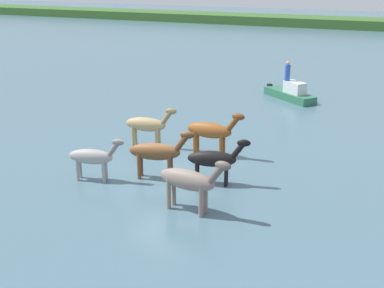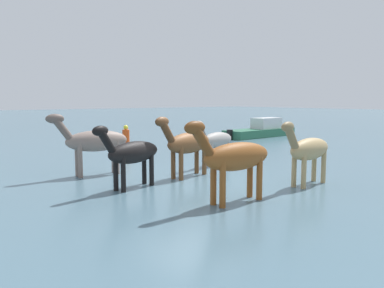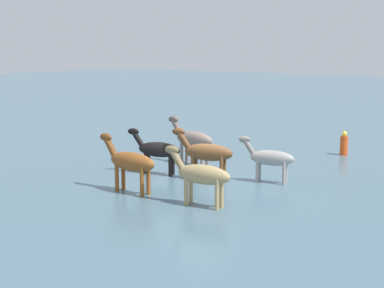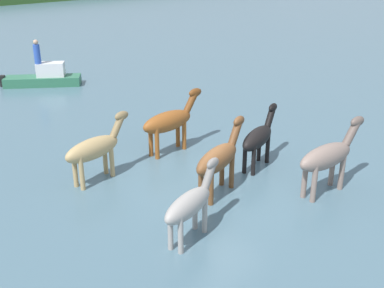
% 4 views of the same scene
% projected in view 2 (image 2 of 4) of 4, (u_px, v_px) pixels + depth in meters
% --- Properties ---
extents(ground_plane, '(166.12, 166.12, 0.00)m').
position_uv_depth(ground_plane, '(188.00, 179.00, 12.22)').
color(ground_plane, '#476675').
extents(horse_dark_mare, '(2.53, 1.02, 1.96)m').
position_uv_depth(horse_dark_mare, '(187.00, 143.00, 12.43)').
color(horse_dark_mare, brown).
rests_on(horse_dark_mare, ground_plane).
extents(horse_rear_stallion, '(2.62, 0.84, 2.02)m').
position_uv_depth(horse_rear_stallion, '(94.00, 141.00, 12.70)').
color(horse_rear_stallion, gray).
rests_on(horse_rear_stallion, ground_plane).
extents(horse_pinto_flank, '(2.33, 0.97, 1.81)m').
position_uv_depth(horse_pinto_flank, '(132.00, 153.00, 10.85)').
color(horse_pinto_flank, black).
rests_on(horse_pinto_flank, ground_plane).
extents(horse_dun_straggler, '(2.43, 0.77, 1.88)m').
position_uv_depth(horse_dun_straggler, '(308.00, 150.00, 11.25)').
color(horse_dun_straggler, tan).
rests_on(horse_dun_straggler, ground_plane).
extents(horse_chestnut_trailing, '(2.22, 0.87, 1.71)m').
position_uv_depth(horse_chestnut_trailing, '(216.00, 140.00, 14.62)').
color(horse_chestnut_trailing, '#9E9993').
rests_on(horse_chestnut_trailing, ground_plane).
extents(horse_mid_herd, '(2.57, 0.62, 2.00)m').
position_uv_depth(horse_mid_herd, '(234.00, 157.00, 9.34)').
color(horse_mid_herd, brown).
rests_on(horse_mid_herd, ground_plane).
extents(boat_motor_center, '(5.85, 1.92, 1.37)m').
position_uv_depth(boat_motor_center, '(261.00, 132.00, 25.88)').
color(boat_motor_center, '#2D6B4C').
rests_on(boat_motor_center, ground_plane).
extents(buoy_channel_marker, '(0.36, 0.36, 1.14)m').
position_uv_depth(buoy_channel_marker, '(126.00, 137.00, 20.21)').
color(buoy_channel_marker, '#E54C19').
rests_on(buoy_channel_marker, ground_plane).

